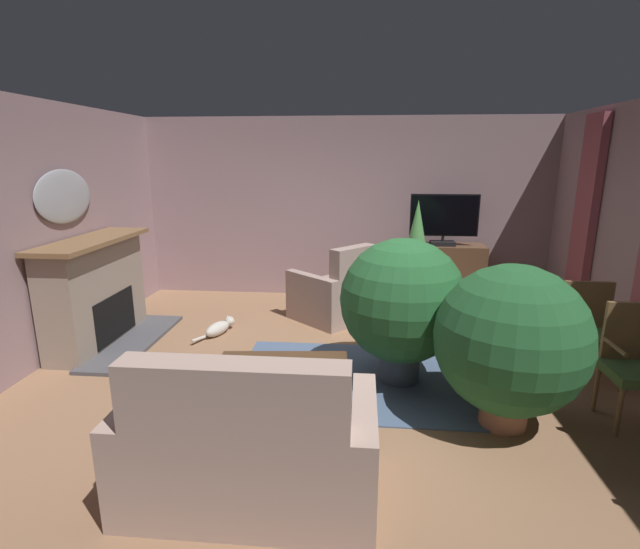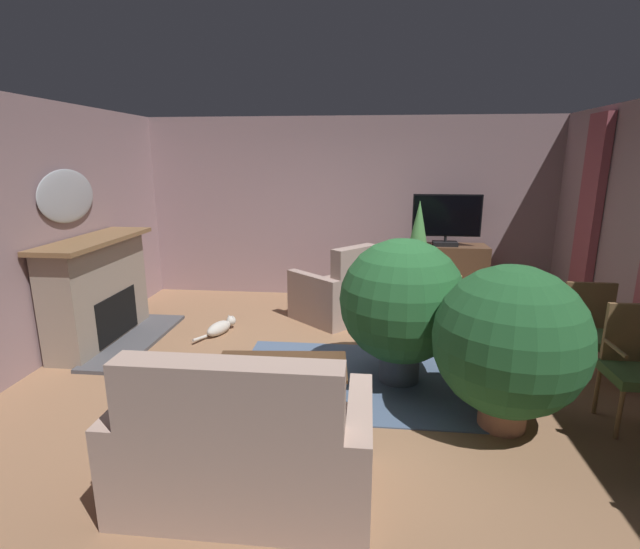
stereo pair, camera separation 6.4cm
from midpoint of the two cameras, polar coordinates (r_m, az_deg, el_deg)
The scene contains 20 objects.
ground_plane at distance 4.79m, azimuth 1.31°, elevation -12.30°, with size 6.67×6.21×0.04m, color #936B4C.
wall_back at distance 7.18m, azimuth 2.90°, elevation 8.03°, with size 6.67×0.10×2.69m, color gray.
wall_left at distance 5.49m, azimuth -32.76°, elevation 3.89°, with size 0.10×6.21×2.69m, color gray.
curtain_panel_far at distance 6.58m, azimuth 29.51°, elevation 6.84°, with size 0.10×0.44×2.26m, color #A34C56.
rug_central at distance 4.70m, azimuth 3.67°, elevation -12.53°, with size 2.29×1.67×0.01m, color slate.
fireplace at distance 5.94m, azimuth -25.81°, elevation -2.17°, with size 0.89×1.72×1.23m.
wall_mirror_oval at distance 5.89m, azimuth -29.06°, elevation 8.34°, with size 0.06×0.99×0.58m, color #B2B7BF.
tv_cabinet at distance 7.08m, azimuth 14.17°, elevation -0.13°, with size 1.23×0.51×0.88m.
television at distance 6.87m, azimuth 14.66°, elevation 6.64°, with size 0.96×0.20×0.73m.
coffee_table at distance 4.00m, azimuth -5.06°, elevation -11.51°, with size 1.14×0.66×0.43m.
tv_remote at distance 3.89m, azimuth -2.30°, elevation -11.27°, with size 0.17×0.05×0.02m, color black.
folded_newspaper at distance 3.93m, azimuth -2.73°, elevation -11.16°, with size 0.30×0.22×0.01m, color silver.
sofa_floral at distance 3.12m, azimuth -9.25°, elevation -20.48°, with size 1.56×0.85×1.06m.
armchair_in_far_corner at distance 6.23m, azimuth 1.68°, elevation -2.47°, with size 1.28×1.28×1.02m.
side_chair_nearest_door at distance 4.55m, azimuth 33.77°, elevation -8.84°, with size 0.47×0.44×0.98m.
side_chair_far_end at distance 5.18m, azimuth 29.85°, elevation -5.76°, with size 0.51×0.46×0.94m.
potted_plant_small_fern_corner at distance 3.94m, azimuth 21.82°, elevation -7.52°, with size 1.18×1.18×1.33m.
potted_plant_leafy_by_curtain at distance 4.44m, azimuth 9.60°, elevation -3.35°, with size 1.17×1.17×1.40m.
potted_plant_tall_palm_by_window at distance 5.71m, azimuth 11.28°, elevation 1.52°, with size 0.52×0.52×1.63m.
cat at distance 5.88m, azimuth -12.54°, elevation -6.37°, with size 0.36×0.65×0.18m.
Camera 1 is at (0.24, -4.28, 2.12)m, focal length 26.20 mm.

